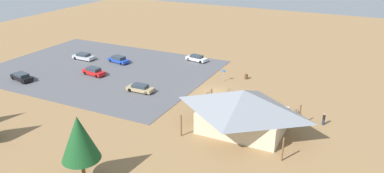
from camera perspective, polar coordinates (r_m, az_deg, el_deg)
ground at (r=61.41m, az=3.44°, el=-0.81°), size 160.00×160.00×0.00m
parking_lot_asphalt at (r=74.09m, az=-13.85°, el=2.63°), size 41.85×31.42×0.05m
bike_pavilion at (r=48.31m, az=7.87°, el=-3.28°), size 13.44×10.18×5.75m
trash_bin at (r=67.46m, az=8.38°, el=1.52°), size 0.60×0.60×0.90m
lot_sign at (r=65.66m, az=4.93°, el=2.00°), size 0.56×0.08×2.20m
pine_mideast at (r=38.83m, az=-17.05°, el=-7.65°), size 3.97×3.97×7.56m
bicycle_silver_yard_left at (r=58.06m, az=6.45°, el=-1.91°), size 0.48×1.62×0.84m
bicycle_orange_edge_south at (r=57.61m, az=11.40°, el=-2.43°), size 1.52×0.80×0.79m
bicycle_blue_back_row at (r=55.15m, az=16.02°, el=-4.00°), size 1.07×1.33×0.80m
bicycle_black_yard_right at (r=55.60m, az=14.24°, el=-3.61°), size 1.52×0.78×0.81m
bicycle_white_front_row at (r=59.65m, az=2.59°, el=-1.14°), size 0.51×1.60×0.75m
bicycle_red_yard_front at (r=59.02m, az=5.09°, el=-1.42°), size 1.70×0.73×0.89m
bicycle_green_near_porch at (r=56.24m, az=2.84°, el=-2.60°), size 0.48×1.64×0.84m
bicycle_yellow_lone_west at (r=60.22m, az=6.09°, el=-0.97°), size 1.57×0.85×0.89m
bicycle_teal_mid_cluster at (r=56.66m, az=0.68°, el=-2.37°), size 1.55×0.75×0.85m
bicycle_purple_near_sign at (r=58.08m, az=3.11°, el=-1.81°), size 0.62×1.61×0.74m
car_red_by_curb at (r=70.83m, az=-14.96°, el=2.27°), size 4.74×2.32×1.48m
car_tan_front_row at (r=61.53m, az=-8.03°, el=-0.25°), size 4.59×1.87×1.28m
car_black_back_corner at (r=72.51m, az=-24.84°, el=1.37°), size 4.97×2.80×1.38m
car_silver_inner_stall at (r=80.78m, az=-16.44°, el=4.49°), size 4.65×1.87×1.36m
car_white_second_row at (r=76.46m, az=0.70°, el=4.41°), size 4.68×2.41×1.28m
car_blue_aisle_side at (r=76.97m, az=-11.28°, el=4.13°), size 4.94×2.68×1.38m
visitor_by_pavilion at (r=53.40m, az=19.71°, el=-4.73°), size 0.37×0.40×1.69m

